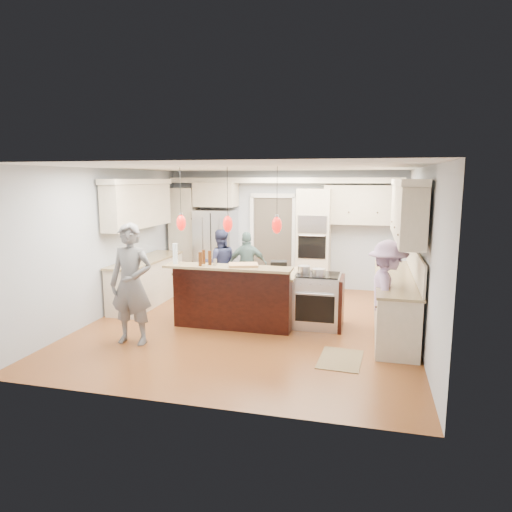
{
  "coord_description": "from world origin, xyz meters",
  "views": [
    {
      "loc": [
        1.95,
        -7.44,
        2.51
      ],
      "look_at": [
        0.0,
        0.35,
        1.15
      ],
      "focal_mm": 32.0,
      "sensor_mm": 36.0,
      "label": 1
    }
  ],
  "objects_px": {
    "island_range": "(319,301)",
    "person_far_left": "(220,264)",
    "refrigerator": "(216,248)",
    "person_bar_end": "(131,284)",
    "kitchen_island": "(239,295)"
  },
  "relations": [
    {
      "from": "island_range",
      "to": "person_far_left",
      "type": "xyz_separation_m",
      "value": [
        -2.26,
        1.45,
        0.28
      ]
    },
    {
      "from": "person_far_left",
      "to": "refrigerator",
      "type": "bearing_deg",
      "value": -87.86
    },
    {
      "from": "island_range",
      "to": "person_far_left",
      "type": "relative_size",
      "value": 0.63
    },
    {
      "from": "refrigerator",
      "to": "person_bar_end",
      "type": "xyz_separation_m",
      "value": [
        0.02,
        -3.98,
        0.03
      ]
    },
    {
      "from": "kitchen_island",
      "to": "person_bar_end",
      "type": "relative_size",
      "value": 1.13
    },
    {
      "from": "person_far_left",
      "to": "island_range",
      "type": "bearing_deg",
      "value": 126.03
    },
    {
      "from": "person_bar_end",
      "to": "island_range",
      "type": "bearing_deg",
      "value": 27.78
    },
    {
      "from": "refrigerator",
      "to": "kitchen_island",
      "type": "xyz_separation_m",
      "value": [
        1.3,
        -2.57,
        -0.41
      ]
    },
    {
      "from": "kitchen_island",
      "to": "person_far_left",
      "type": "distance_m",
      "value": 1.77
    },
    {
      "from": "kitchen_island",
      "to": "island_range",
      "type": "xyz_separation_m",
      "value": [
        1.41,
        0.08,
        -0.03
      ]
    },
    {
      "from": "kitchen_island",
      "to": "island_range",
      "type": "height_order",
      "value": "kitchen_island"
    },
    {
      "from": "island_range",
      "to": "kitchen_island",
      "type": "bearing_deg",
      "value": -176.92
    },
    {
      "from": "refrigerator",
      "to": "person_bar_end",
      "type": "relative_size",
      "value": 0.97
    },
    {
      "from": "refrigerator",
      "to": "person_far_left",
      "type": "relative_size",
      "value": 1.23
    },
    {
      "from": "island_range",
      "to": "person_bar_end",
      "type": "height_order",
      "value": "person_bar_end"
    }
  ]
}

